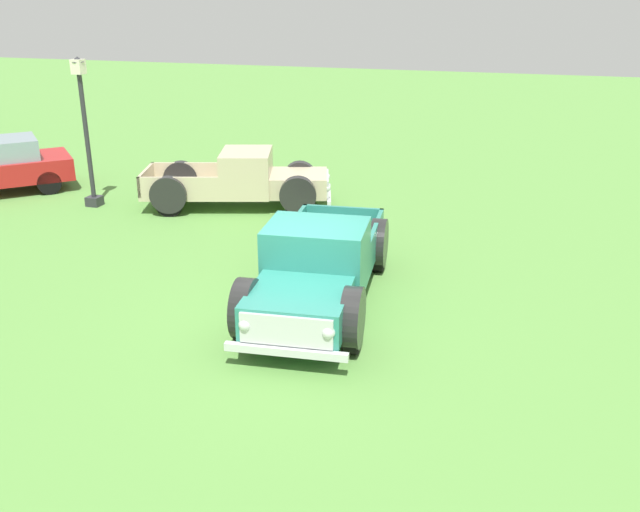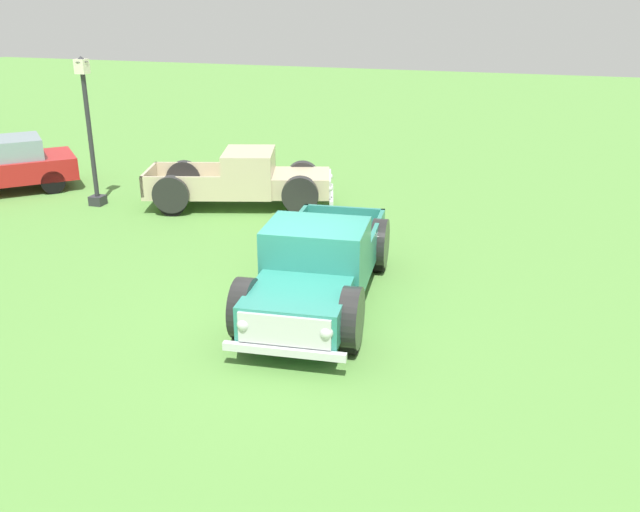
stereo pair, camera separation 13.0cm
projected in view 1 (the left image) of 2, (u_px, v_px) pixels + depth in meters
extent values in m
plane|color=#5B9342|center=(298.00, 316.00, 12.33)|extent=(80.00, 80.00, 0.00)
cube|color=#2D8475|center=(298.00, 308.00, 11.04)|extent=(1.70, 1.72, 0.57)
cube|color=silver|center=(286.00, 331.00, 10.30)|extent=(0.19, 1.43, 0.48)
sphere|color=silver|center=(328.00, 332.00, 10.19)|extent=(0.21, 0.21, 0.21)
sphere|color=silver|center=(245.00, 325.00, 10.43)|extent=(0.21, 0.21, 0.21)
cube|color=#2D8475|center=(317.00, 257.00, 12.26)|extent=(1.51, 1.86, 1.20)
cube|color=#8C9EA8|center=(309.00, 256.00, 11.58)|extent=(0.18, 1.51, 0.53)
cube|color=#2D8475|center=(334.00, 251.00, 14.08)|extent=(2.34, 1.94, 0.10)
cube|color=#2D8475|center=(375.00, 238.00, 13.81)|extent=(2.19, 0.28, 0.57)
cube|color=#2D8475|center=(294.00, 233.00, 14.11)|extent=(2.19, 0.28, 0.57)
cube|color=#2D8475|center=(343.00, 220.00, 14.93)|extent=(0.24, 1.75, 0.57)
cylinder|color=black|center=(352.00, 329.00, 10.98)|extent=(0.81, 0.30, 0.79)
cylinder|color=#B7B7BC|center=(353.00, 329.00, 10.98)|extent=(0.34, 0.28, 0.32)
cylinder|color=black|center=(353.00, 318.00, 10.91)|extent=(1.03, 0.38, 1.00)
cylinder|color=black|center=(246.00, 319.00, 11.30)|extent=(0.81, 0.30, 0.79)
cylinder|color=#B7B7BC|center=(245.00, 319.00, 11.30)|extent=(0.34, 0.28, 0.32)
cylinder|color=black|center=(245.00, 308.00, 11.23)|extent=(1.03, 0.38, 1.00)
cylinder|color=black|center=(379.00, 252.00, 14.18)|extent=(0.81, 0.30, 0.79)
cylinder|color=#B7B7BC|center=(379.00, 252.00, 14.18)|extent=(0.34, 0.28, 0.32)
cylinder|color=black|center=(379.00, 243.00, 14.11)|extent=(1.03, 0.38, 1.00)
cylinder|color=black|center=(295.00, 246.00, 14.50)|extent=(0.81, 0.30, 0.79)
cylinder|color=#B7B7BC|center=(295.00, 246.00, 14.50)|extent=(0.34, 0.28, 0.32)
cylinder|color=black|center=(295.00, 237.00, 14.43)|extent=(1.03, 0.38, 1.00)
cube|color=silver|center=(286.00, 352.00, 10.38)|extent=(0.28, 1.91, 0.13)
cube|color=#C6B793|center=(299.00, 183.00, 18.28)|extent=(1.83, 1.82, 0.54)
cube|color=silver|center=(327.00, 183.00, 18.27)|extent=(1.30, 0.43, 0.45)
sphere|color=silver|center=(327.00, 177.00, 18.82)|extent=(0.20, 0.20, 0.20)
sphere|color=silver|center=(327.00, 188.00, 17.71)|extent=(0.20, 0.20, 0.20)
cube|color=#C6B793|center=(247.00, 172.00, 18.18)|extent=(1.92, 1.68, 1.12)
cube|color=#8C9EA8|center=(269.00, 163.00, 18.09)|extent=(1.36, 0.43, 0.49)
cube|color=#C6B793|center=(185.00, 191.00, 18.37)|extent=(2.14, 2.43, 0.10)
cube|color=#C6B793|center=(189.00, 172.00, 18.98)|extent=(0.65, 1.99, 0.54)
cube|color=#C6B793|center=(178.00, 187.00, 17.53)|extent=(0.65, 1.99, 0.54)
cube|color=#C6B793|center=(146.00, 179.00, 18.26)|extent=(1.59, 0.53, 0.54)
cylinder|color=black|center=(300.00, 185.00, 19.14)|extent=(0.41, 0.77, 0.74)
cylinder|color=#B7B7BC|center=(300.00, 185.00, 19.15)|extent=(0.31, 0.35, 0.30)
cylinder|color=black|center=(300.00, 178.00, 19.07)|extent=(0.52, 0.98, 0.94)
cylinder|color=black|center=(298.00, 202.00, 17.61)|extent=(0.41, 0.77, 0.74)
cylinder|color=#B7B7BC|center=(298.00, 202.00, 17.60)|extent=(0.31, 0.35, 0.30)
cylinder|color=black|center=(298.00, 195.00, 17.54)|extent=(0.52, 0.98, 0.94)
cylinder|color=black|center=(182.00, 185.00, 19.15)|extent=(0.41, 0.77, 0.74)
cylinder|color=#B7B7BC|center=(182.00, 185.00, 19.16)|extent=(0.31, 0.35, 0.30)
cylinder|color=black|center=(181.00, 178.00, 19.08)|extent=(0.52, 0.98, 0.94)
cylinder|color=black|center=(169.00, 202.00, 17.62)|extent=(0.41, 0.77, 0.74)
cylinder|color=#B7B7BC|center=(169.00, 202.00, 17.61)|extent=(0.31, 0.35, 0.30)
cylinder|color=black|center=(169.00, 195.00, 17.55)|extent=(0.52, 0.98, 0.94)
cube|color=silver|center=(329.00, 194.00, 18.38)|extent=(1.74, 0.59, 0.12)
cylinder|color=black|center=(49.00, 183.00, 19.51)|extent=(0.60, 0.62, 0.66)
cylinder|color=black|center=(42.00, 170.00, 20.88)|extent=(0.60, 0.62, 0.66)
cube|color=#2D2D33|center=(95.00, 201.00, 18.55)|extent=(0.36, 0.36, 0.25)
cylinder|color=#2D2D33|center=(87.00, 137.00, 17.93)|extent=(0.12, 0.12, 3.18)
cube|color=#F2EACC|center=(78.00, 67.00, 17.29)|extent=(0.28, 0.28, 0.36)
cone|color=#2D2D33|center=(77.00, 59.00, 17.23)|extent=(0.32, 0.32, 0.14)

